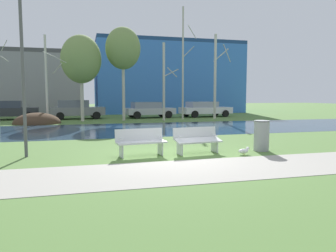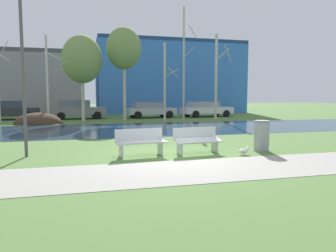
{
  "view_description": "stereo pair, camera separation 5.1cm",
  "coord_description": "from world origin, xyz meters",
  "px_view_note": "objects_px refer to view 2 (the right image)",
  "views": [
    {
      "loc": [
        -2.72,
        -9.46,
        1.93
      ],
      "look_at": [
        0.13,
        1.3,
        0.88
      ],
      "focal_mm": 33.97,
      "sensor_mm": 36.0,
      "label": 1
    },
    {
      "loc": [
        -2.67,
        -9.48,
        1.93
      ],
      "look_at": [
        0.13,
        1.3,
        0.88
      ],
      "focal_mm": 33.97,
      "sensor_mm": 36.0,
      "label": 2
    }
  ],
  "objects_px": {
    "streetlamp": "(21,33)",
    "parked_van_nearest_dark": "(10,110)",
    "parked_wagon_fourth_white": "(206,109)",
    "bench_left": "(141,141)",
    "parked_sedan_second_grey": "(77,109)",
    "trash_bin": "(262,135)",
    "seagull": "(244,151)",
    "parked_hatch_third_silver": "(150,109)",
    "bench_right": "(197,139)"
  },
  "relations": [
    {
      "from": "parked_wagon_fourth_white",
      "to": "bench_left",
      "type": "bearing_deg",
      "value": -117.27
    },
    {
      "from": "trash_bin",
      "to": "parked_wagon_fourth_white",
      "type": "bearing_deg",
      "value": 74.84
    },
    {
      "from": "bench_right",
      "to": "seagull",
      "type": "xyz_separation_m",
      "value": [
        1.4,
        -0.68,
        -0.34
      ]
    },
    {
      "from": "bench_left",
      "to": "parked_hatch_third_silver",
      "type": "bearing_deg",
      "value": 77.83
    },
    {
      "from": "trash_bin",
      "to": "parked_van_nearest_dark",
      "type": "bearing_deg",
      "value": 123.01
    },
    {
      "from": "parked_sedan_second_grey",
      "to": "parked_hatch_third_silver",
      "type": "bearing_deg",
      "value": -1.63
    },
    {
      "from": "bench_left",
      "to": "parked_hatch_third_silver",
      "type": "height_order",
      "value": "parked_hatch_third_silver"
    },
    {
      "from": "parked_wagon_fourth_white",
      "to": "parked_van_nearest_dark",
      "type": "bearing_deg",
      "value": 177.89
    },
    {
      "from": "streetlamp",
      "to": "parked_van_nearest_dark",
      "type": "relative_size",
      "value": 1.31
    },
    {
      "from": "parked_sedan_second_grey",
      "to": "parked_wagon_fourth_white",
      "type": "distance_m",
      "value": 11.48
    },
    {
      "from": "seagull",
      "to": "parked_sedan_second_grey",
      "type": "bearing_deg",
      "value": 107.08
    },
    {
      "from": "seagull",
      "to": "parked_hatch_third_silver",
      "type": "xyz_separation_m",
      "value": [
        0.49,
        18.35,
        0.62
      ]
    },
    {
      "from": "trash_bin",
      "to": "parked_hatch_third_silver",
      "type": "relative_size",
      "value": 0.24
    },
    {
      "from": "parked_van_nearest_dark",
      "to": "parked_sedan_second_grey",
      "type": "relative_size",
      "value": 0.99
    },
    {
      "from": "parked_van_nearest_dark",
      "to": "parked_hatch_third_silver",
      "type": "bearing_deg",
      "value": -3.03
    },
    {
      "from": "trash_bin",
      "to": "parked_wagon_fourth_white",
      "type": "relative_size",
      "value": 0.22
    },
    {
      "from": "trash_bin",
      "to": "seagull",
      "type": "xyz_separation_m",
      "value": [
        -0.97,
        -0.54,
        -0.42
      ]
    },
    {
      "from": "streetlamp",
      "to": "parked_sedan_second_grey",
      "type": "xyz_separation_m",
      "value": [
        1.18,
        17.09,
        -3.04
      ]
    },
    {
      "from": "parked_sedan_second_grey",
      "to": "parked_van_nearest_dark",
      "type": "bearing_deg",
      "value": 175.34
    },
    {
      "from": "streetlamp",
      "to": "parked_hatch_third_silver",
      "type": "distance_m",
      "value": 18.71
    },
    {
      "from": "parked_sedan_second_grey",
      "to": "parked_wagon_fourth_white",
      "type": "xyz_separation_m",
      "value": [
        11.48,
        -0.18,
        -0.07
      ]
    },
    {
      "from": "seagull",
      "to": "streetlamp",
      "type": "xyz_separation_m",
      "value": [
        -6.87,
        1.43,
        3.73
      ]
    },
    {
      "from": "parked_sedan_second_grey",
      "to": "parked_hatch_third_silver",
      "type": "height_order",
      "value": "parked_sedan_second_grey"
    },
    {
      "from": "bench_left",
      "to": "seagull",
      "type": "distance_m",
      "value": 3.4
    },
    {
      "from": "seagull",
      "to": "parked_wagon_fourth_white",
      "type": "relative_size",
      "value": 0.09
    },
    {
      "from": "parked_van_nearest_dark",
      "to": "parked_hatch_third_silver",
      "type": "height_order",
      "value": "parked_van_nearest_dark"
    },
    {
      "from": "bench_right",
      "to": "parked_van_nearest_dark",
      "type": "bearing_deg",
      "value": 117.7
    },
    {
      "from": "parked_van_nearest_dark",
      "to": "seagull",
      "type": "bearing_deg",
      "value": -59.89
    },
    {
      "from": "parked_sedan_second_grey",
      "to": "parked_hatch_third_silver",
      "type": "distance_m",
      "value": 6.19
    },
    {
      "from": "trash_bin",
      "to": "parked_hatch_third_silver",
      "type": "distance_m",
      "value": 17.81
    },
    {
      "from": "parked_hatch_third_silver",
      "to": "bench_right",
      "type": "bearing_deg",
      "value": -96.1
    },
    {
      "from": "bench_left",
      "to": "streetlamp",
      "type": "distance_m",
      "value": 4.97
    },
    {
      "from": "parked_hatch_third_silver",
      "to": "trash_bin",
      "type": "bearing_deg",
      "value": -88.48
    },
    {
      "from": "streetlamp",
      "to": "parked_wagon_fourth_white",
      "type": "distance_m",
      "value": 21.35
    },
    {
      "from": "trash_bin",
      "to": "parked_wagon_fourth_white",
      "type": "xyz_separation_m",
      "value": [
        4.82,
        17.79,
        0.2
      ]
    },
    {
      "from": "bench_right",
      "to": "parked_van_nearest_dark",
      "type": "relative_size",
      "value": 0.37
    },
    {
      "from": "parked_van_nearest_dark",
      "to": "parked_hatch_third_silver",
      "type": "distance_m",
      "value": 11.5
    },
    {
      "from": "bench_left",
      "to": "parked_van_nearest_dark",
      "type": "xyz_separation_m",
      "value": [
        -7.67,
        18.28,
        0.34
      ]
    },
    {
      "from": "streetlamp",
      "to": "parked_sedan_second_grey",
      "type": "distance_m",
      "value": 17.4
    },
    {
      "from": "bench_right",
      "to": "seagull",
      "type": "height_order",
      "value": "bench_right"
    },
    {
      "from": "bench_left",
      "to": "parked_wagon_fourth_white",
      "type": "relative_size",
      "value": 0.34
    },
    {
      "from": "bench_right",
      "to": "trash_bin",
      "type": "height_order",
      "value": "trash_bin"
    },
    {
      "from": "trash_bin",
      "to": "seagull",
      "type": "distance_m",
      "value": 1.19
    },
    {
      "from": "trash_bin",
      "to": "parked_van_nearest_dark",
      "type": "xyz_separation_m",
      "value": [
        -11.96,
        18.41,
        0.25
      ]
    },
    {
      "from": "streetlamp",
      "to": "parked_hatch_third_silver",
      "type": "relative_size",
      "value": 1.31
    },
    {
      "from": "bench_left",
      "to": "streetlamp",
      "type": "relative_size",
      "value": 0.28
    },
    {
      "from": "bench_left",
      "to": "parked_hatch_third_silver",
      "type": "xyz_separation_m",
      "value": [
        3.81,
        17.67,
        0.28
      ]
    },
    {
      "from": "parked_van_nearest_dark",
      "to": "parked_hatch_third_silver",
      "type": "xyz_separation_m",
      "value": [
        11.49,
        -0.61,
        -0.06
      ]
    },
    {
      "from": "seagull",
      "to": "parked_wagon_fourth_white",
      "type": "height_order",
      "value": "parked_wagon_fourth_white"
    },
    {
      "from": "bench_right",
      "to": "parked_wagon_fourth_white",
      "type": "xyz_separation_m",
      "value": [
        7.18,
        17.66,
        0.28
      ]
    }
  ]
}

